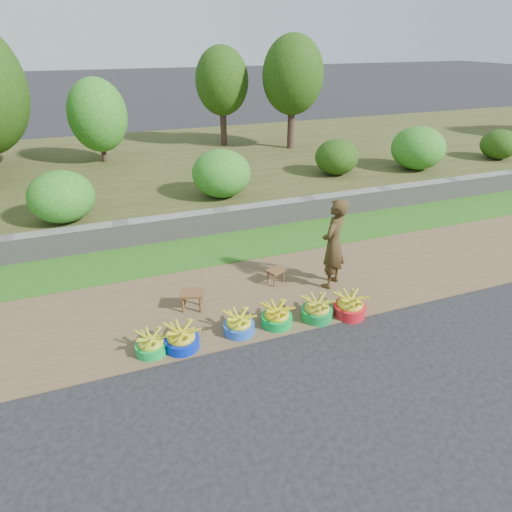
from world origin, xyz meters
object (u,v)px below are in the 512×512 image
object	(u,v)px
basin_d	(277,316)
basin_e	(317,310)
stool_left	(192,296)
vendor_woman	(333,244)
basin_c	(239,324)
basin_f	(350,306)
basin_a	(151,344)
stool_right	(276,272)
basin_b	(181,339)

from	to	relation	value
basin_d	basin_e	size ratio (longest dim) A/B	0.96
stool_left	vendor_woman	size ratio (longest dim) A/B	0.27
basin_c	basin_f	xyz separation A→B (m)	(1.85, -0.17, 0.01)
basin_c	stool_left	size ratio (longest dim) A/B	1.08
basin_e	basin_a	bearing A→B (deg)	178.60
stool_left	basin_d	bearing A→B (deg)	-36.89
stool_right	basin_b	bearing A→B (deg)	-148.46
basin_b	stool_right	size ratio (longest dim) A/B	1.34
basin_b	basin_d	bearing A→B (deg)	1.59
basin_f	vendor_woman	size ratio (longest dim) A/B	0.31
basin_d	basin_f	world-z (taller)	basin_f
basin_d	basin_e	world-z (taller)	basin_e
stool_left	basin_f	bearing A→B (deg)	-23.30
basin_d	basin_e	xyz separation A→B (m)	(0.68, -0.06, 0.01)
basin_a	basin_c	world-z (taller)	basin_c
basin_a	basin_e	xyz separation A→B (m)	(2.64, -0.06, 0.02)
basin_e	stool_left	bearing A→B (deg)	153.05
basin_b	basin_f	distance (m)	2.76
basin_a	stool_right	size ratio (longest dim) A/B	1.20
basin_d	stool_left	bearing A→B (deg)	143.11
basin_e	basin_b	bearing A→B (deg)	179.48
basin_d	vendor_woman	distance (m)	1.73
basin_a	basin_b	distance (m)	0.44
basin_c	stool_right	world-z (taller)	basin_c
basin_c	stool_right	size ratio (longest dim) A/B	1.26
basin_c	basin_a	bearing A→B (deg)	-179.64
basin_a	basin_e	size ratio (longest dim) A/B	0.90
basin_d	stool_right	distance (m)	1.28
basin_e	vendor_woman	bearing A→B (deg)	49.79
basin_a	stool_right	bearing A→B (deg)	25.91
basin_f	basin_b	bearing A→B (deg)	177.62
basin_d	basin_b	bearing A→B (deg)	-178.41
basin_e	stool_right	distance (m)	1.27
basin_c	basin_d	bearing A→B (deg)	-0.96
basin_b	basin_c	distance (m)	0.90
basin_a	basin_f	world-z (taller)	basin_f
basin_d	basin_f	size ratio (longest dim) A/B	0.94
basin_c	basin_e	bearing A→B (deg)	-3.20
stool_left	basin_a	bearing A→B (deg)	-132.63
basin_a	stool_right	distance (m)	2.71
basin_b	basin_a	bearing A→B (deg)	174.14
basin_b	basin_e	world-z (taller)	basin_b
basin_e	basin_c	bearing A→B (deg)	176.80
basin_b	stool_right	bearing A→B (deg)	31.54
basin_c	stool_left	xyz separation A→B (m)	(-0.53, 0.86, 0.12)
basin_e	stool_left	world-z (taller)	basin_e
basin_c	basin_f	distance (m)	1.86
basin_f	stool_right	xyz separation A→B (m)	(-0.75, 1.34, 0.06)
basin_a	vendor_woman	size ratio (longest dim) A/B	0.28
vendor_woman	basin_d	bearing A→B (deg)	-8.82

